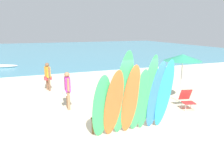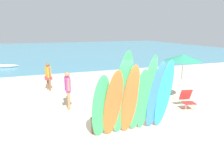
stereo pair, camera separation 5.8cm
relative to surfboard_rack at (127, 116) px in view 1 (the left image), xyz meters
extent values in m
plane|color=beige|center=(0.00, 14.00, -0.46)|extent=(60.00, 60.00, 0.00)
cube|color=teal|center=(0.00, 30.81, -0.45)|extent=(60.00, 40.00, 0.02)
cylinder|color=brown|center=(-1.23, 0.00, -0.18)|extent=(0.07, 0.07, 0.56)
cylinder|color=brown|center=(1.23, 0.00, -0.18)|extent=(0.07, 0.07, 0.56)
cylinder|color=brown|center=(0.00, 0.00, 0.10)|extent=(2.58, 0.06, 0.06)
ellipsoid|color=#38B266|center=(-1.11, -0.52, 0.61)|extent=(0.56, 0.70, 2.13)
ellipsoid|color=orange|center=(-0.74, -0.59, 0.67)|extent=(0.62, 0.84, 2.27)
ellipsoid|color=#38B266|center=(-0.42, -0.55, 0.93)|extent=(0.61, 0.83, 2.79)
ellipsoid|color=orange|center=(-0.14, -0.52, 0.72)|extent=(0.56, 0.74, 2.37)
ellipsoid|color=#38B266|center=(0.19, -0.47, 0.64)|extent=(0.59, 0.74, 2.20)
ellipsoid|color=#38B266|center=(0.47, -0.51, 0.85)|extent=(0.52, 0.81, 2.63)
ellipsoid|color=#337AD1|center=(0.80, -0.49, 0.74)|extent=(0.57, 0.72, 2.41)
ellipsoid|color=#289EC6|center=(1.10, -0.51, 0.76)|extent=(0.54, 0.70, 2.44)
cylinder|color=brown|center=(-1.95, 6.34, -0.09)|extent=(0.11, 0.11, 0.75)
cylinder|color=brown|center=(-1.88, 6.05, -0.09)|extent=(0.11, 0.11, 0.75)
cube|color=#DB333D|center=(-1.92, 6.19, 0.23)|extent=(0.40, 0.25, 0.18)
cube|color=orange|center=(-1.92, 6.19, 0.58)|extent=(0.29, 0.42, 0.58)
sphere|color=brown|center=(-1.92, 6.19, 0.98)|extent=(0.21, 0.21, 0.21)
cylinder|color=brown|center=(-1.98, 6.43, 0.61)|extent=(0.09, 0.09, 0.52)
cylinder|color=brown|center=(-1.85, 5.96, 0.61)|extent=(0.09, 0.09, 0.52)
cylinder|color=#9E704C|center=(-1.50, 2.59, -0.07)|extent=(0.12, 0.12, 0.78)
cylinder|color=#9E704C|center=(-1.48, 2.91, -0.07)|extent=(0.12, 0.12, 0.78)
cube|color=silver|center=(-1.49, 2.75, 0.25)|extent=(0.42, 0.26, 0.19)
cube|color=#B23399|center=(-1.49, 2.75, 0.62)|extent=(0.23, 0.41, 0.61)
sphere|color=#9E704C|center=(-1.49, 2.75, 1.03)|extent=(0.22, 0.22, 0.22)
cylinder|color=#9E704C|center=(-1.50, 2.49, 0.65)|extent=(0.09, 0.09, 0.54)
cylinder|color=#9E704C|center=(-1.47, 3.00, 0.65)|extent=(0.09, 0.09, 0.54)
cylinder|color=#B7B7BC|center=(2.09, 2.68, -0.32)|extent=(0.02, 0.02, 0.28)
cylinder|color=#B7B7BC|center=(2.50, 2.69, -0.32)|extent=(0.02, 0.02, 0.28)
cylinder|color=#B7B7BC|center=(2.07, 3.06, -0.32)|extent=(0.02, 0.02, 0.28)
cylinder|color=#B7B7BC|center=(2.49, 3.07, -0.32)|extent=(0.02, 0.02, 0.28)
cube|color=silver|center=(2.29, 2.88, -0.16)|extent=(0.51, 0.46, 0.03)
cube|color=silver|center=(2.28, 3.20, 0.11)|extent=(0.51, 0.23, 0.53)
cylinder|color=#B7B7BC|center=(3.00, 0.63, -0.32)|extent=(0.02, 0.02, 0.28)
cylinder|color=#B7B7BC|center=(3.41, 0.54, -0.32)|extent=(0.02, 0.02, 0.28)
cylinder|color=#B7B7BC|center=(3.09, 1.00, -0.32)|extent=(0.02, 0.02, 0.28)
cylinder|color=#B7B7BC|center=(3.50, 0.90, -0.32)|extent=(0.02, 0.02, 0.28)
cube|color=red|center=(3.25, 0.77, -0.16)|extent=(0.59, 0.55, 0.03)
cube|color=red|center=(3.33, 1.11, 0.10)|extent=(0.55, 0.38, 0.51)
cylinder|color=silver|center=(3.57, 1.76, 0.62)|extent=(0.04, 0.04, 2.16)
cone|color=#2D9370|center=(3.57, 1.76, 1.63)|extent=(1.71, 1.71, 0.30)
camera|label=1|loc=(-3.22, -6.72, 2.91)|focal=37.09mm
camera|label=2|loc=(-3.17, -6.74, 2.91)|focal=37.09mm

